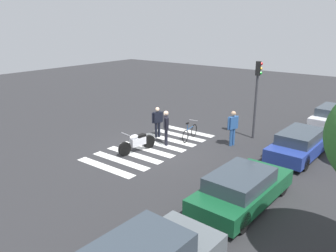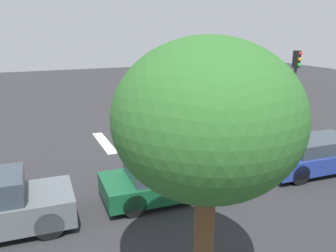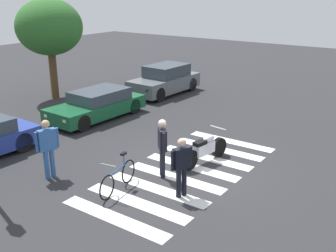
# 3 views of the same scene
# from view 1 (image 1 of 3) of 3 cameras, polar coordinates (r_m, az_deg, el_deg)

# --- Properties ---
(ground_plane) EXTENTS (60.00, 60.00, 0.00)m
(ground_plane) POSITION_cam_1_polar(r_m,az_deg,el_deg) (16.82, -2.59, -3.51)
(ground_plane) COLOR #2B2B2D
(police_motorcycle) EXTENTS (2.10, 0.66, 1.04)m
(police_motorcycle) POSITION_cam_1_polar(r_m,az_deg,el_deg) (16.10, -5.22, -2.78)
(police_motorcycle) COLOR black
(police_motorcycle) RESTS_ON ground_plane
(leaning_bicycle) EXTENTS (1.76, 0.47, 1.00)m
(leaning_bicycle) POSITION_cam_1_polar(r_m,az_deg,el_deg) (17.73, 3.70, -1.13)
(leaning_bicycle) COLOR black
(leaning_bicycle) RESTS_ON ground_plane
(officer_on_foot) EXTENTS (0.63, 0.36, 1.66)m
(officer_on_foot) POSITION_cam_1_polar(r_m,az_deg,el_deg) (17.92, -1.79, 0.97)
(officer_on_foot) COLOR black
(officer_on_foot) RESTS_ON ground_plane
(officer_by_motorcycle) EXTENTS (0.53, 0.52, 1.77)m
(officer_by_motorcycle) POSITION_cam_1_polar(r_m,az_deg,el_deg) (16.72, -0.33, 0.08)
(officer_by_motorcycle) COLOR black
(officer_by_motorcycle) RESTS_ON ground_plane
(pedestrian_bystander) EXTENTS (0.67, 0.35, 1.78)m
(pedestrian_bystander) POSITION_cam_1_polar(r_m,az_deg,el_deg) (16.95, 10.88, 0.04)
(pedestrian_bystander) COLOR #2D5999
(pedestrian_bystander) RESTS_ON ground_plane
(crosswalk_stripes) EXTENTS (6.75, 3.21, 0.01)m
(crosswalk_stripes) POSITION_cam_1_polar(r_m,az_deg,el_deg) (16.82, -2.59, -3.49)
(crosswalk_stripes) COLOR silver
(crosswalk_stripes) RESTS_ON ground_plane
(car_white_van) EXTENTS (4.21, 2.01, 1.24)m
(car_white_van) POSITION_cam_1_polar(r_m,az_deg,el_deg) (22.10, 26.30, 1.39)
(car_white_van) COLOR black
(car_white_van) RESTS_ON ground_plane
(car_blue_hatchback) EXTENTS (4.73, 1.84, 1.23)m
(car_blue_hatchback) POSITION_cam_1_polar(r_m,az_deg,el_deg) (16.68, 21.52, -2.70)
(car_blue_hatchback) COLOR black
(car_blue_hatchback) RESTS_ON ground_plane
(car_green_compact) EXTENTS (4.42, 1.96, 1.22)m
(car_green_compact) POSITION_cam_1_polar(r_m,az_deg,el_deg) (11.76, 12.38, -10.22)
(car_green_compact) COLOR black
(car_green_compact) RESTS_ON ground_plane
(traffic_light_pole) EXTENTS (0.30, 0.35, 4.05)m
(traffic_light_pole) POSITION_cam_1_polar(r_m,az_deg,el_deg) (17.94, 14.80, 6.31)
(traffic_light_pole) COLOR #38383D
(traffic_light_pole) RESTS_ON ground_plane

